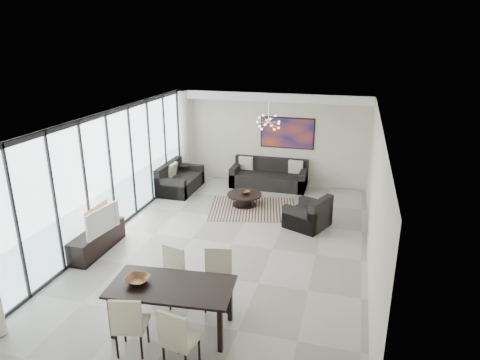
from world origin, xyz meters
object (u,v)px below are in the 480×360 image
(coffee_table, at_px, (244,199))
(tv_console, at_px, (97,240))
(television, at_px, (99,220))
(dining_table, at_px, (172,290))
(sofa_main, at_px, (269,177))

(coffee_table, height_order, tv_console, tv_console)
(coffee_table, distance_m, television, 4.22)
(television, height_order, dining_table, television)
(television, distance_m, dining_table, 3.19)
(tv_console, relative_size, television, 1.62)
(coffee_table, relative_size, tv_console, 0.60)
(tv_console, height_order, dining_table, dining_table)
(sofa_main, bearing_deg, tv_console, -118.44)
(coffee_table, bearing_deg, dining_table, -87.52)
(tv_console, xyz_separation_m, dining_table, (2.69, -2.01, 0.47))
(coffee_table, height_order, television, television)
(television, relative_size, dining_table, 0.49)
(television, bearing_deg, dining_table, -119.60)
(tv_console, xyz_separation_m, television, (0.16, -0.07, 0.54))
(tv_console, distance_m, television, 0.57)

